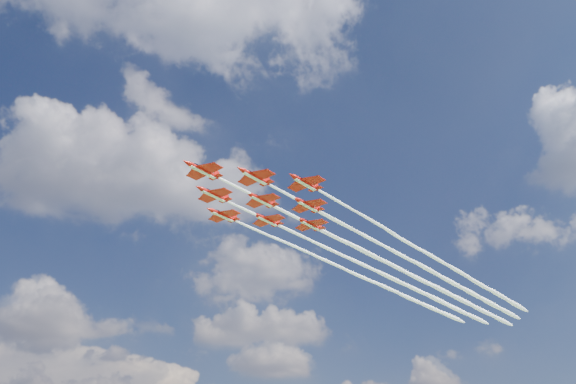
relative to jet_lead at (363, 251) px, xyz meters
name	(u,v)px	position (x,y,z in m)	size (l,w,h in m)	color
jet_lead	(363,251)	(0.00, 0.00, 0.00)	(118.32, 94.14, 2.93)	red
jet_row2_port	(400,254)	(13.06, 0.68, 0.00)	(118.32, 94.14, 2.93)	red
jet_row2_starb	(362,265)	(3.67, 12.56, 0.00)	(118.32, 94.14, 2.93)	red
jet_row3_port	(435,258)	(26.13, 1.35, 0.00)	(118.32, 94.14, 2.93)	red
jet_row3_centre	(397,268)	(16.74, 13.23, 0.00)	(118.32, 94.14, 2.93)	red
jet_row3_starb	(361,277)	(7.35, 25.11, 0.00)	(118.32, 94.14, 2.93)	red
jet_row4_port	(430,271)	(29.80, 13.91, 0.00)	(118.32, 94.14, 2.93)	red
jet_row4_starb	(394,279)	(20.41, 25.79, 0.00)	(118.32, 94.14, 2.93)	red
jet_tail	(425,282)	(33.48, 26.46, 0.00)	(118.32, 94.14, 2.93)	red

